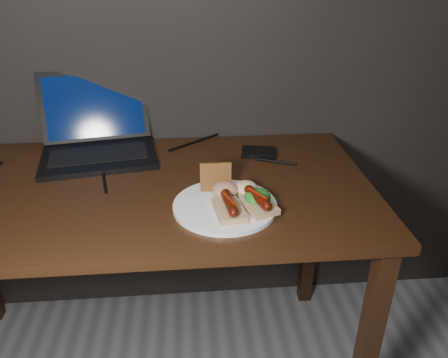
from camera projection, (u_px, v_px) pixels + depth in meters
The scene contains 11 objects.
desk at pixel (133, 212), 1.30m from camera, with size 1.40×0.70×0.75m.
laptop at pixel (97, 137), 1.44m from camera, with size 0.41×0.38×0.25m.
hard_drive at pixel (259, 152), 1.45m from camera, with size 0.11×0.07×0.02m, color black.
desk_cables at pixel (133, 162), 1.39m from camera, with size 1.05×0.41×0.01m.
plate at pixel (225, 206), 1.15m from camera, with size 0.27×0.27×0.01m, color white.
bread_sausage_center at pixel (229, 207), 1.10m from camera, with size 0.08×0.12×0.04m.
bread_sausage_right at pixel (257, 202), 1.12m from camera, with size 0.11×0.13×0.04m.
crispbread at pixel (216, 177), 1.19m from camera, with size 0.09×0.01×0.09m, color brown.
salad_greens at pixel (257, 197), 1.14m from camera, with size 0.07×0.07×0.04m, color #135210.
salsa_mound at pixel (225, 190), 1.17m from camera, with size 0.07×0.07×0.04m, color #A4101B.
coleslaw_mound at pixel (246, 188), 1.19m from camera, with size 0.06×0.06×0.04m, color #EDE4CC.
Camera 1 is at (0.18, 0.26, 1.35)m, focal length 35.00 mm.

